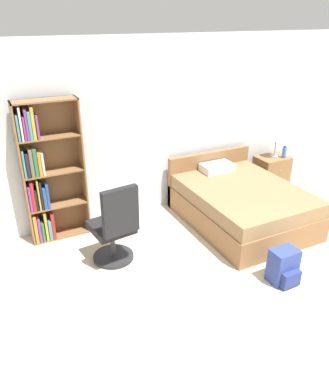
{
  "coord_description": "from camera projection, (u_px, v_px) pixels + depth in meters",
  "views": [
    {
      "loc": [
        -2.54,
        -1.7,
        2.83
      ],
      "look_at": [
        -0.71,
        1.98,
        0.87
      ],
      "focal_mm": 35.0,
      "sensor_mm": 36.0,
      "label": 1
    }
  ],
  "objects": [
    {
      "name": "wall_back",
      "position": [
        170.0,
        126.0,
        5.67
      ],
      "size": [
        9.0,
        0.06,
        2.6
      ],
      "color": "silver",
      "rests_on": "ground_plane"
    },
    {
      "name": "bed",
      "position": [
        240.0,
        203.0,
        5.55
      ],
      "size": [
        1.48,
        1.92,
        0.83
      ],
      "color": "brown",
      "rests_on": "ground_plane"
    },
    {
      "name": "nightstand",
      "position": [
        271.0,
        173.0,
        6.58
      ],
      "size": [
        0.55,
        0.44,
        0.61
      ],
      "color": "brown",
      "rests_on": "ground_plane"
    },
    {
      "name": "bookshelf",
      "position": [
        45.0,
        176.0,
        4.88
      ],
      "size": [
        0.79,
        0.26,
        1.91
      ],
      "color": "brown",
      "rests_on": "ground_plane"
    },
    {
      "name": "backpack_blue",
      "position": [
        284.0,
        267.0,
        4.31
      ],
      "size": [
        0.31,
        0.29,
        0.42
      ],
      "color": "navy",
      "rests_on": "ground_plane"
    },
    {
      "name": "ground_plane",
      "position": [
        321.0,
        338.0,
        3.62
      ],
      "size": [
        14.0,
        14.0,
        0.0
      ],
      "primitive_type": "plane",
      "color": "beige"
    },
    {
      "name": "office_chair",
      "position": [
        115.0,
        228.0,
        4.52
      ],
      "size": [
        0.53,
        0.61,
        1.09
      ],
      "color": "#232326",
      "rests_on": "ground_plane"
    },
    {
      "name": "water_bottle",
      "position": [
        284.0,
        152.0,
        6.38
      ],
      "size": [
        0.07,
        0.07,
        0.21
      ],
      "color": "teal",
      "rests_on": "nightstand"
    },
    {
      "name": "table_lamp",
      "position": [
        277.0,
        136.0,
        6.3
      ],
      "size": [
        0.27,
        0.27,
        0.47
      ],
      "color": "#B2B2B7",
      "rests_on": "nightstand"
    }
  ]
}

